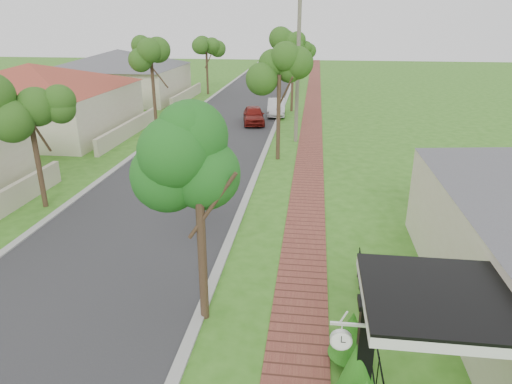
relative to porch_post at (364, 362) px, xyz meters
The scene contains 15 objects.
ground 4.79m from the porch_post, 167.60° to the left, with size 160.00×160.00×0.00m, color #316B19.
road 22.34m from the porch_post, 109.77° to the left, with size 7.00×120.00×0.02m, color #28282B.
kerb_right 21.39m from the porch_post, 100.52° to the left, with size 0.30×120.00×0.10m, color #9E9E99.
kerb_left 23.83m from the porch_post, 118.07° to the left, with size 0.30×120.00×0.10m, color #9E9E99.
sidewalk 21.07m from the porch_post, 93.54° to the left, with size 1.50×120.00×0.03m, color brown.
porch_post is the anchor object (origin of this frame).
picket_fence 1.21m from the porch_post, 70.71° to the left, with size 0.03×8.02×1.00m.
street_trees 29.02m from the porch_post, 104.93° to the left, with size 10.70×37.65×5.89m.
far_house_red 28.70m from the porch_post, 132.91° to the left, with size 15.56×15.56×4.60m.
far_house_grey 40.09m from the porch_post, 119.15° to the left, with size 15.56×15.56×4.60m.
parked_car_red 26.30m from the porch_post, 102.19° to the left, with size 1.51×3.74×1.28m, color maroon.
parked_car_white 29.27m from the porch_post, 98.15° to the left, with size 1.36×3.90×1.29m, color silver.
near_tree 5.39m from the porch_post, 146.31° to the left, with size 2.00×2.00×5.14m.
utility_pole 21.38m from the porch_post, 96.12° to the left, with size 1.20×0.24×8.76m.
station_clock 1.04m from the porch_post, 140.79° to the right, with size 0.67×0.13×0.57m.
Camera 1 is at (3.39, -8.22, 7.31)m, focal length 32.00 mm.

